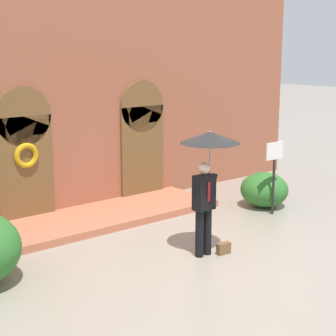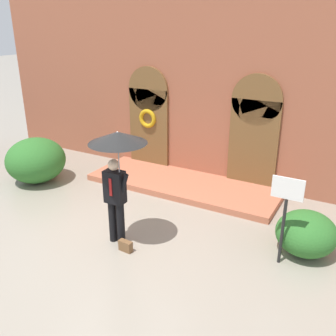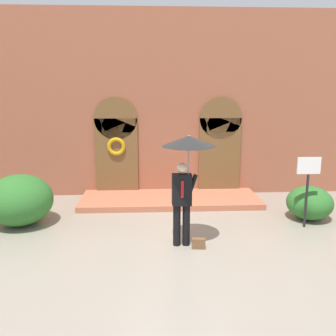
{
  "view_description": "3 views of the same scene",
  "coord_description": "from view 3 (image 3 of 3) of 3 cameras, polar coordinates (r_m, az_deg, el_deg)",
  "views": [
    {
      "loc": [
        -6.83,
        -7.34,
        3.89
      ],
      "look_at": [
        0.15,
        1.12,
        1.49
      ],
      "focal_mm": 60.0,
      "sensor_mm": 36.0,
      "label": 1
    },
    {
      "loc": [
        4.2,
        -5.29,
        4.22
      ],
      "look_at": [
        0.22,
        1.83,
        1.02
      ],
      "focal_mm": 40.0,
      "sensor_mm": 36.0,
      "label": 2
    },
    {
      "loc": [
        -0.61,
        -7.51,
        3.3
      ],
      "look_at": [
        -0.15,
        1.25,
        1.42
      ],
      "focal_mm": 40.0,
      "sensor_mm": 36.0,
      "label": 3
    }
  ],
  "objects": [
    {
      "name": "shrub_right",
      "position": [
        10.25,
        20.77,
        -4.99
      ],
      "size": [
        1.15,
        1.18,
        0.85
      ],
      "primitive_type": "ellipsoid",
      "color": "#2D6B28",
      "rests_on": "ground"
    },
    {
      "name": "shrub_left",
      "position": [
        9.85,
        -21.67,
        -4.55
      ],
      "size": [
        1.6,
        1.64,
        1.24
      ],
      "primitive_type": "ellipsoid",
      "color": "#2D6B28",
      "rests_on": "ground"
    },
    {
      "name": "sign_post",
      "position": [
        9.43,
        20.53,
        -1.78
      ],
      "size": [
        0.56,
        0.06,
        1.72
      ],
      "color": "black",
      "rests_on": "ground"
    },
    {
      "name": "person_with_umbrella",
      "position": [
        7.65,
        2.89,
        1.64
      ],
      "size": [
        1.1,
        1.1,
        2.36
      ],
      "color": "black",
      "rests_on": "ground"
    },
    {
      "name": "building_facade",
      "position": [
        11.69,
        0.01,
        9.07
      ],
      "size": [
        14.0,
        2.3,
        5.6
      ],
      "color": "#9E563D",
      "rests_on": "ground"
    },
    {
      "name": "ground_plane",
      "position": [
        8.22,
        1.55,
        -11.56
      ],
      "size": [
        80.0,
        80.0,
        0.0
      ],
      "primitive_type": "plane",
      "color": "gray"
    },
    {
      "name": "handbag",
      "position": [
        8.02,
        4.67,
        -11.39
      ],
      "size": [
        0.29,
        0.14,
        0.22
      ],
      "primitive_type": "cube",
      "rotation": [
        0.0,
        0.0,
        -0.08
      ],
      "color": "brown",
      "rests_on": "ground"
    }
  ]
}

